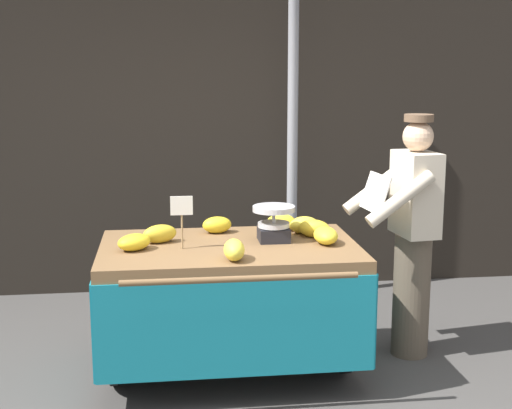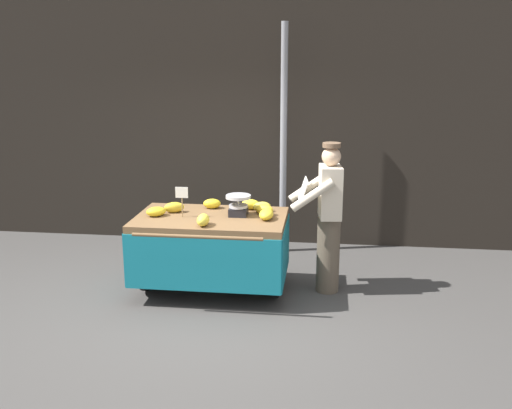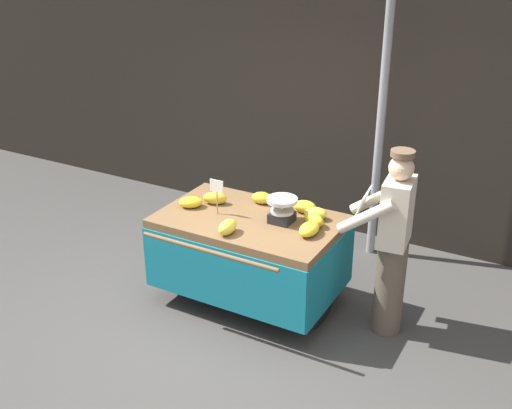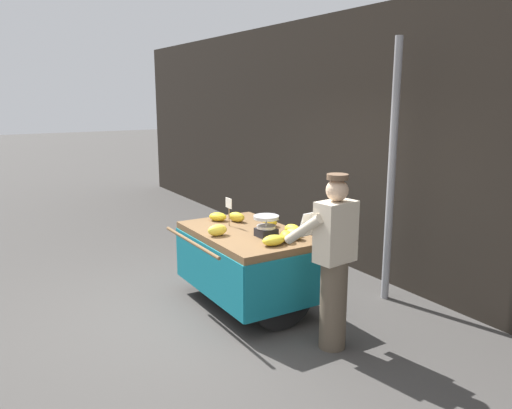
% 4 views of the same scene
% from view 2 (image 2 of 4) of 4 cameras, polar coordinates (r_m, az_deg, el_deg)
% --- Properties ---
extents(ground_plane, '(60.00, 60.00, 0.00)m').
position_cam_2_polar(ground_plane, '(6.18, -5.65, -10.71)').
color(ground_plane, '#423F3D').
extents(back_wall, '(16.00, 0.24, 3.54)m').
position_cam_2_polar(back_wall, '(8.25, -1.91, 8.49)').
color(back_wall, black).
rests_on(back_wall, ground).
extents(street_pole, '(0.09, 0.09, 3.06)m').
position_cam_2_polar(street_pole, '(7.69, 2.74, 6.25)').
color(street_pole, gray).
rests_on(street_pole, ground).
extents(banana_cart, '(1.69, 1.25, 0.90)m').
position_cam_2_polar(banana_cart, '(6.48, -4.46, -3.22)').
color(banana_cart, brown).
rests_on(banana_cart, ground).
extents(weighing_scale, '(0.28, 0.28, 0.24)m').
position_cam_2_polar(weighing_scale, '(6.39, -1.76, -0.08)').
color(weighing_scale, black).
rests_on(weighing_scale, banana_cart).
extents(price_sign, '(0.14, 0.01, 0.34)m').
position_cam_2_polar(price_sign, '(6.35, -7.36, 0.91)').
color(price_sign, '#997A51').
rests_on(price_sign, banana_cart).
extents(banana_bunch_0, '(0.16, 0.26, 0.11)m').
position_cam_2_polar(banana_bunch_0, '(6.26, 1.02, -1.00)').
color(banana_bunch_0, yellow).
rests_on(banana_bunch_0, banana_cart).
extents(banana_bunch_1, '(0.26, 0.20, 0.12)m').
position_cam_2_polar(banana_bunch_1, '(6.60, -8.11, -0.28)').
color(banana_bunch_1, gold).
rests_on(banana_bunch_1, banana_cart).
extents(banana_bunch_2, '(0.23, 0.17, 0.12)m').
position_cam_2_polar(banana_bunch_2, '(6.67, -0.58, 0.01)').
color(banana_bunch_2, yellow).
rests_on(banana_bunch_2, banana_cart).
extents(banana_bunch_3, '(0.27, 0.26, 0.10)m').
position_cam_2_polar(banana_bunch_3, '(6.48, -9.87, -0.69)').
color(banana_bunch_3, gold).
rests_on(banana_bunch_3, banana_cart).
extents(banana_bunch_4, '(0.24, 0.19, 0.12)m').
position_cam_2_polar(banana_bunch_4, '(6.57, 0.59, -0.23)').
color(banana_bunch_4, yellow).
rests_on(banana_bunch_4, banana_cart).
extents(banana_bunch_5, '(0.25, 0.20, 0.12)m').
position_cam_2_polar(banana_bunch_5, '(6.44, 0.86, -0.51)').
color(banana_bunch_5, gold).
rests_on(banana_bunch_5, banana_cart).
extents(banana_bunch_6, '(0.13, 0.23, 0.13)m').
position_cam_2_polar(banana_bunch_6, '(6.04, -5.26, -1.54)').
color(banana_bunch_6, yellow).
rests_on(banana_bunch_6, banana_cart).
extents(banana_bunch_7, '(0.23, 0.17, 0.11)m').
position_cam_2_polar(banana_bunch_7, '(6.73, -4.38, 0.09)').
color(banana_bunch_7, gold).
rests_on(banana_bunch_7, banana_cart).
extents(vendor_person, '(0.61, 0.56, 1.71)m').
position_cam_2_polar(vendor_person, '(6.48, 7.13, -1.28)').
color(vendor_person, brown).
rests_on(vendor_person, ground).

